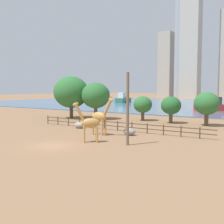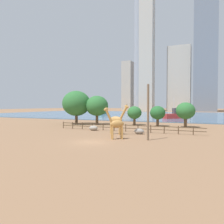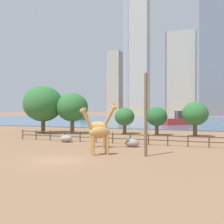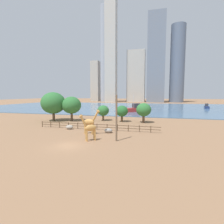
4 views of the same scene
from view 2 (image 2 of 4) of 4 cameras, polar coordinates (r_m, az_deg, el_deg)
The scene contains 20 objects.
ground_plane at distance 104.23m, azimuth 16.79°, elevation -0.77°, with size 400.00×400.00×0.00m, color #8C6647.
harbor_water at distance 101.25m, azimuth 16.57°, elevation -0.78°, with size 180.00×86.00×0.20m, color #476B8C.
giraffe_tall at distance 29.16m, azimuth 1.00°, elevation -3.10°, with size 2.52×2.29×4.41m.
giraffe_companion at distance 33.87m, azimuth 1.32°, elevation -2.08°, with size 3.37×1.03×4.76m.
utility_pole at distance 28.61m, azimuth 9.40°, elevation -0.08°, with size 0.28×0.28×7.28m, color brown.
boulder_near_fence at distance 39.46m, azimuth -4.86°, elevation -4.19°, with size 1.60×1.18×0.88m, color gray.
boulder_by_pole at distance 34.76m, azimuth 7.11°, elevation -5.03°, with size 1.56×1.16×0.87m, color gray.
enclosure_fence at distance 38.06m, azimuth 2.82°, elevation -3.93°, with size 26.12×0.14×1.30m.
tree_left_large at distance 46.95m, azimuth 18.65°, elevation 0.27°, with size 3.83×3.83×5.13m.
tree_center_broad at distance 48.05m, azimuth 11.84°, elevation -0.24°, with size 3.26×3.26×4.38m.
tree_right_tall at distance 50.96m, azimuth -3.95°, elevation 1.60°, with size 5.23×5.23×6.75m.
tree_left_small at distance 50.27m, azimuth 5.88°, elevation -0.19°, with size 3.26×3.26×4.32m.
tree_right_small at distance 52.63m, azimuth -9.29°, elevation 2.23°, with size 6.63×6.63×7.96m.
boat_ferry at distance 108.26m, azimuth -2.74°, elevation 0.21°, with size 4.30×9.14×3.87m.
boat_tug at distance 74.45m, azimuth 16.23°, elevation -0.72°, with size 7.56×7.26×6.94m.
skyline_tower_needle at distance 175.34m, azimuth 23.30°, elevation 13.38°, with size 15.73×15.71×80.28m, color slate.
skyline_block_central at distance 173.09m, azimuth 9.12°, elevation 17.79°, with size 10.20×8.20×104.47m, color #B7B2A8.
skyline_tower_glass at distance 177.81m, azimuth 17.09°, elevation 8.32°, with size 17.27×8.01×49.86m, color #B7B2A8.
skyline_block_left at distance 188.21m, azimuth 7.20°, elevation 14.99°, with size 9.04×9.04×94.96m, color #939EAD.
skyline_tower_short at distance 192.06m, azimuth 4.08°, elevation 6.77°, with size 8.45×8.61×42.27m, color #ADA89E.
Camera 2 is at (13.41, -23.26, 4.58)m, focal length 35.00 mm.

